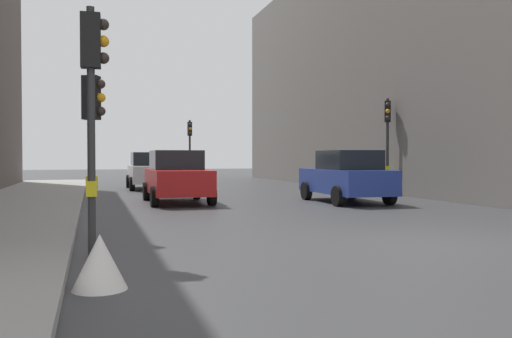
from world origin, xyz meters
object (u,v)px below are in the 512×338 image
at_px(car_red_sedan, 177,177).
at_px(warning_sign_triangle, 100,262).
at_px(traffic_light_near_left, 92,85).
at_px(car_white_compact, 149,171).
at_px(car_blue_van, 346,177).
at_px(traffic_light_near_right, 93,122).
at_px(traffic_light_mid_street, 388,129).
at_px(traffic_light_far_median, 190,140).

bearing_deg(car_red_sedan, warning_sign_triangle, -102.75).
xyz_separation_m(traffic_light_near_left, car_white_compact, (2.60, 17.67, -1.78)).
bearing_deg(car_blue_van, traffic_light_near_right, -145.05).
height_order(car_white_compact, warning_sign_triangle, car_white_compact).
xyz_separation_m(traffic_light_mid_street, car_white_compact, (-8.72, 7.20, -1.80)).
bearing_deg(car_white_compact, car_blue_van, -60.16).
bearing_deg(warning_sign_triangle, traffic_light_far_median, 77.90).
distance_m(traffic_light_far_median, traffic_light_near_left, 24.35).
xyz_separation_m(traffic_light_mid_street, warning_sign_triangle, (-11.26, -12.73, -2.35)).
distance_m(traffic_light_mid_street, car_red_sedan, 8.86).
relative_size(traffic_light_near_right, car_red_sedan, 0.76).
xyz_separation_m(car_blue_van, warning_sign_triangle, (-8.16, -10.12, -0.55)).
relative_size(traffic_light_far_median, car_red_sedan, 0.89).
bearing_deg(warning_sign_triangle, car_blue_van, 51.11).
xyz_separation_m(traffic_light_mid_street, traffic_light_near_right, (-11.33, -8.36, -0.47)).
bearing_deg(traffic_light_far_median, traffic_light_mid_street, -66.66).
distance_m(traffic_light_near_right, traffic_light_near_left, 2.17).
distance_m(car_blue_van, car_white_compact, 11.30).
relative_size(traffic_light_far_median, car_white_compact, 0.89).
bearing_deg(car_blue_van, car_white_compact, 119.84).
height_order(car_white_compact, car_red_sedan, same).
relative_size(traffic_light_near_left, car_red_sedan, 0.92).
relative_size(car_blue_van, car_red_sedan, 1.00).
bearing_deg(car_white_compact, warning_sign_triangle, -97.26).
height_order(traffic_light_far_median, traffic_light_near_left, traffic_light_near_left).
bearing_deg(traffic_light_far_median, car_red_sedan, -101.57).
bearing_deg(traffic_light_near_right, car_red_sedan, 69.67).
bearing_deg(car_white_compact, traffic_light_far_median, 63.30).
relative_size(traffic_light_near_right, car_blue_van, 0.76).
bearing_deg(car_blue_van, traffic_light_near_left, -136.28).
bearing_deg(traffic_light_mid_street, traffic_light_near_left, -137.24).
bearing_deg(traffic_light_near_left, traffic_light_mid_street, 42.76).
relative_size(traffic_light_mid_street, traffic_light_near_left, 1.01).
bearing_deg(car_white_compact, car_red_sedan, -89.25).
relative_size(traffic_light_mid_street, warning_sign_triangle, 5.97).
bearing_deg(traffic_light_near_right, traffic_light_far_median, 75.38).
relative_size(traffic_light_near_right, car_white_compact, 0.76).
xyz_separation_m(traffic_light_near_left, warning_sign_triangle, (0.07, -2.25, -2.34)).
height_order(car_blue_van, warning_sign_triangle, car_blue_van).
distance_m(car_blue_van, car_red_sedan, 5.74).
xyz_separation_m(traffic_light_mid_street, traffic_light_far_median, (-5.70, 13.21, -0.08)).
height_order(traffic_light_far_median, car_red_sedan, traffic_light_far_median).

